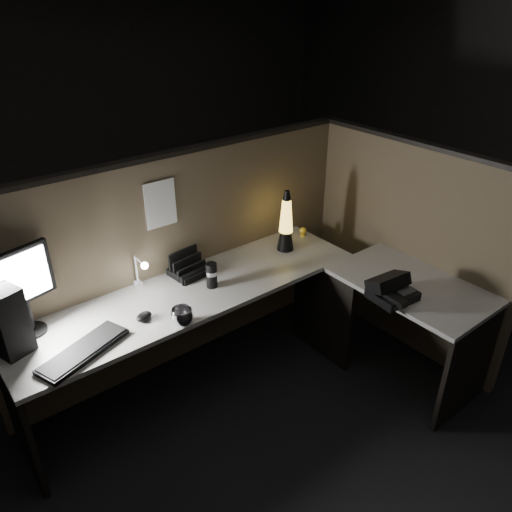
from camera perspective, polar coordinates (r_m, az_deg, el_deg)
floor at (r=3.31m, az=1.70°, el=-18.28°), size 6.00×6.00×0.00m
room_shell at (r=2.40m, az=2.26°, el=9.15°), size 6.00×6.00×6.00m
partition_back at (r=3.46m, az=-8.05°, el=-0.52°), size 2.66×0.06×1.50m
partition_right at (r=3.74m, az=16.70°, el=0.81°), size 0.06×1.66×1.50m
desk at (r=3.16m, az=1.41°, el=-6.93°), size 2.60×1.60×0.73m
monitor at (r=2.91m, az=-25.47°, el=-2.97°), size 0.38×0.17×0.50m
keyboard at (r=2.79m, az=-19.11°, el=-10.22°), size 0.52×0.33×0.02m
mouse at (r=2.94m, az=-12.69°, el=-6.76°), size 0.12×0.11×0.04m
clip_lamp at (r=3.15m, az=-13.03°, el=-1.75°), size 0.04×0.18×0.23m
organizer at (r=3.32m, az=-7.72°, el=-1.43°), size 0.25×0.23×0.17m
lava_lamp at (r=3.54m, az=3.44°, el=3.49°), size 0.12×0.12×0.45m
travel_mug at (r=3.14m, az=-5.10°, el=-2.20°), size 0.07×0.07×0.17m
steel_mug at (r=2.85m, az=-8.43°, el=-6.85°), size 0.14×0.14×0.10m
figurine at (r=3.80m, az=5.39°, el=2.89°), size 0.05×0.05×0.05m
pinned_paper at (r=3.16m, az=-10.85°, el=5.83°), size 0.21×0.00×0.30m
desk_phone at (r=3.15m, az=15.14°, el=-3.71°), size 0.28×0.29×0.15m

